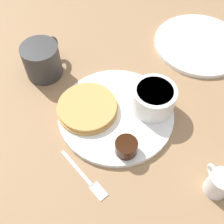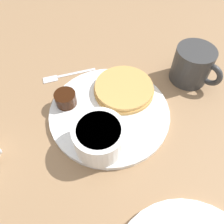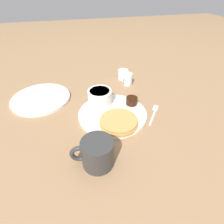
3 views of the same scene
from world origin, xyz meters
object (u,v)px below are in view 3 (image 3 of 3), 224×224
fork (154,113)px  plate (113,114)px  creamer_pitcher_near (128,79)px  creamer_pitcher_far (123,74)px  bowl (100,96)px  coffee_mug (97,153)px

fork → plate: bearing=169.8°
creamer_pitcher_near → plate: bearing=-121.3°
fork → creamer_pitcher_far: bearing=95.9°
plate → fork: plate is taller
bowl → coffee_mug: size_ratio=0.80×
fork → creamer_pitcher_near: bearing=96.7°
bowl → fork: bowl is taller
bowl → creamer_pitcher_far: bearing=51.4°
creamer_pitcher_far → fork: bearing=-84.1°
creamer_pitcher_near → fork: 0.25m
plate → coffee_mug: 0.23m
bowl → coffee_mug: (-0.07, -0.28, -0.00)m
bowl → coffee_mug: coffee_mug is taller
plate → bowl: (-0.03, 0.08, 0.04)m
plate → creamer_pitcher_near: (0.13, 0.22, 0.02)m
creamer_pitcher_far → fork: size_ratio=0.68×
coffee_mug → fork: size_ratio=1.09×
plate → coffee_mug: size_ratio=2.16×
fork → coffee_mug: bearing=-146.5°
creamer_pitcher_far → bowl: bearing=-128.6°
coffee_mug → creamer_pitcher_near: bearing=61.2°
coffee_mug → creamer_pitcher_far: (0.23, 0.49, -0.02)m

